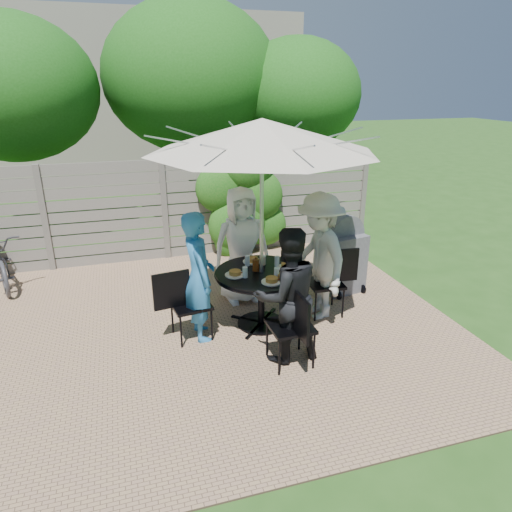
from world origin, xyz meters
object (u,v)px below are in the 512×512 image
object	(u,v)px
plate_right	(287,266)
bbq_grill	(343,257)
person_back	(242,246)
person_left	(199,277)
person_right	(319,257)
glass_left	(245,272)
patio_table	(261,288)
syrup_jug	(256,265)
chair_left	(190,318)
chair_right	(326,295)
chair_back	(239,280)
plate_front	(272,281)
person_front	(287,296)
glass_front	(277,273)
chair_front	(291,341)
coffee_cup	(263,260)
umbrella	(262,136)
plate_left	(235,274)
glass_right	(277,261)
plate_back	(252,260)
plate_extra	(283,277)
glass_back	(247,261)

from	to	relation	value
plate_right	bbq_grill	size ratio (longest dim) A/B	0.21
person_back	person_left	bearing A→B (deg)	-135.00
person_right	glass_left	bearing A→B (deg)	-84.50
person_left	patio_table	bearing A→B (deg)	-90.00
syrup_jug	plate_right	bearing A→B (deg)	-3.60
chair_left	chair_right	bearing A→B (deg)	-5.35
chair_back	plate_front	size ratio (longest dim) A/B	3.31
person_front	syrup_jug	world-z (taller)	person_front
person_back	glass_front	distance (m)	1.09
person_back	chair_front	distance (m)	1.88
chair_right	coffee_cup	xyz separation A→B (m)	(-0.88, 0.17, 0.56)
person_left	plate_front	xyz separation A→B (m)	(0.85, -0.31, -0.02)
syrup_jug	chair_back	bearing A→B (deg)	89.41
plate_front	coffee_cup	world-z (taller)	coffee_cup
chair_left	coffee_cup	bearing A→B (deg)	6.41
umbrella	person_right	world-z (taller)	umbrella
person_left	person_front	bearing A→B (deg)	-135.00
syrup_jug	plate_left	bearing A→B (deg)	-167.35
glass_right	syrup_jug	bearing A→B (deg)	-167.07
glass_left	bbq_grill	size ratio (longest dim) A/B	0.11
plate_back	glass_front	xyz separation A→B (m)	(0.14, -0.61, 0.05)
chair_back	plate_back	bearing A→B (deg)	1.76
chair_back	plate_extra	xyz separation A→B (m)	(0.25, -1.25, 0.56)
umbrella	glass_back	distance (m)	1.67
chair_front	plate_extra	bearing A→B (deg)	-13.15
person_back	plate_right	distance (m)	0.91
chair_back	plate_right	distance (m)	1.17
coffee_cup	person_right	bearing A→B (deg)	-13.58
chair_back	person_left	bearing A→B (deg)	-38.93
umbrella	plate_left	distance (m)	1.73
plate_left	coffee_cup	distance (m)	0.51
chair_back	plate_right	world-z (taller)	chair_back
umbrella	person_left	world-z (taller)	umbrella
chair_left	glass_front	bearing A→B (deg)	-18.88
chair_back	chair_front	xyz separation A→B (m)	(0.11, -1.93, 0.04)
plate_front	chair_front	bearing A→B (deg)	-86.87
plate_front	glass_back	size ratio (longest dim) A/B	1.86
chair_front	chair_left	bearing A→B (deg)	47.01
glass_left	glass_right	xyz separation A→B (m)	(0.51, 0.24, 0.00)
person_front	glass_back	world-z (taller)	person_front
person_back	plate_front	bearing A→B (deg)	-90.00
syrup_jug	coffee_cup	world-z (taller)	syrup_jug
plate_back	chair_left	bearing A→B (deg)	-156.30
person_left	glass_front	size ratio (longest dim) A/B	11.99
chair_right	umbrella	bearing A→B (deg)	7.75
plate_extra	chair_back	bearing A→B (deg)	101.27
person_front	glass_left	bearing A→B (deg)	-70.30
chair_front	person_front	size ratio (longest dim) A/B	0.61
plate_left	chair_back	bearing A→B (deg)	72.70
plate_left	plate_extra	distance (m)	0.62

